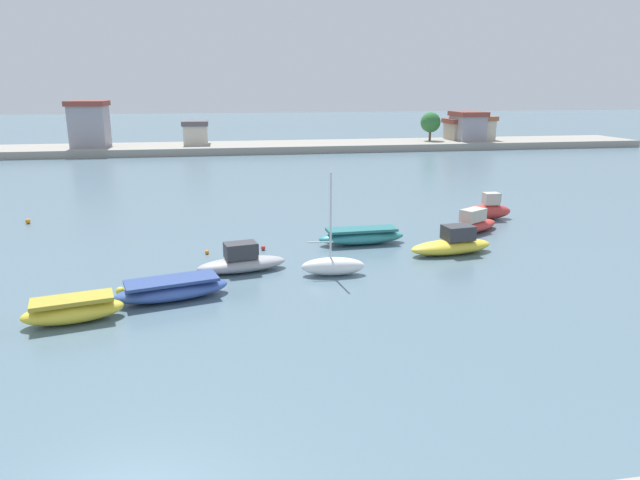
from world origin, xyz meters
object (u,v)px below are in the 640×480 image
(mooring_buoy_1, at_px, (28,221))
(moored_boat_2, at_px, (172,289))
(moored_boat_1, at_px, (73,310))
(moored_boat_4, at_px, (333,266))
(mooring_buoy_0, at_px, (263,248))
(moored_boat_7, at_px, (473,224))
(mooring_buoy_2, at_px, (120,291))
(moored_boat_5, at_px, (361,236))
(moored_boat_6, at_px, (453,244))
(moored_boat_8, at_px, (488,210))
(moored_boat_3, at_px, (242,262))
(mooring_buoy_4, at_px, (207,252))

(mooring_buoy_1, bearing_deg, moored_boat_2, -56.59)
(moored_boat_1, distance_m, moored_boat_4, 12.28)
(mooring_buoy_0, xyz_separation_m, mooring_buoy_1, (-15.75, 9.56, 0.04))
(moored_boat_7, height_order, mooring_buoy_0, moored_boat_7)
(moored_boat_2, bearing_deg, moored_boat_7, 11.84)
(mooring_buoy_1, xyz_separation_m, mooring_buoy_2, (8.67, -15.93, 0.03))
(moored_boat_5, height_order, moored_boat_6, moored_boat_6)
(moored_boat_1, height_order, mooring_buoy_0, moored_boat_1)
(moored_boat_4, bearing_deg, moored_boat_6, 24.00)
(mooring_buoy_0, bearing_deg, moored_boat_6, -13.79)
(moored_boat_2, height_order, moored_boat_4, moored_boat_4)
(moored_boat_2, relative_size, moored_boat_8, 1.51)
(moored_boat_6, relative_size, moored_boat_7, 1.11)
(moored_boat_4, bearing_deg, moored_boat_2, -160.09)
(moored_boat_4, bearing_deg, mooring_buoy_0, 126.58)
(moored_boat_5, distance_m, moored_boat_6, 5.50)
(moored_boat_7, distance_m, mooring_buoy_1, 30.74)
(moored_boat_4, xyz_separation_m, mooring_buoy_0, (-3.15, 5.18, -0.36))
(moored_boat_2, relative_size, moored_boat_5, 0.99)
(moored_boat_1, height_order, moored_boat_6, moored_boat_6)
(mooring_buoy_1, bearing_deg, moored_boat_8, -7.52)
(moored_boat_5, xyz_separation_m, moored_boat_6, (4.65, -2.94, 0.11))
(moored_boat_3, distance_m, moored_boat_4, 4.76)
(mooring_buoy_0, relative_size, mooring_buoy_1, 0.78)
(moored_boat_5, xyz_separation_m, mooring_buoy_2, (-13.11, -6.68, -0.26))
(moored_boat_2, relative_size, moored_boat_7, 1.14)
(moored_boat_3, relative_size, mooring_buoy_2, 11.76)
(mooring_buoy_0, bearing_deg, moored_boat_1, -132.74)
(moored_boat_5, height_order, moored_boat_7, moored_boat_7)
(moored_boat_2, height_order, mooring_buoy_2, moored_boat_2)
(moored_boat_1, xyz_separation_m, moored_boat_8, (25.16, 14.44, 0.18))
(moored_boat_7, height_order, mooring_buoy_2, moored_boat_7)
(mooring_buoy_4, bearing_deg, mooring_buoy_2, -122.11)
(moored_boat_1, height_order, moored_boat_8, moored_boat_8)
(moored_boat_6, distance_m, mooring_buoy_1, 29.10)
(mooring_buoy_2, bearing_deg, moored_boat_3, 24.37)
(mooring_buoy_4, bearing_deg, moored_boat_7, 7.12)
(moored_boat_3, xyz_separation_m, moored_boat_7, (15.42, 5.69, 0.00))
(moored_boat_3, bearing_deg, moored_boat_5, 17.97)
(moored_boat_1, relative_size, mooring_buoy_4, 17.30)
(moored_boat_5, xyz_separation_m, mooring_buoy_1, (-21.78, 9.25, -0.29))
(moored_boat_5, xyz_separation_m, mooring_buoy_0, (-6.03, -0.32, -0.33))
(moored_boat_7, distance_m, mooring_buoy_2, 22.65)
(moored_boat_2, relative_size, mooring_buoy_4, 22.19)
(mooring_buoy_1, bearing_deg, mooring_buoy_2, -61.43)
(moored_boat_1, distance_m, moored_boat_2, 4.26)
(moored_boat_3, distance_m, mooring_buoy_1, 19.60)
(moored_boat_3, bearing_deg, mooring_buoy_4, 106.61)
(mooring_buoy_2, bearing_deg, mooring_buoy_1, 118.57)
(moored_boat_4, xyz_separation_m, moored_boat_5, (2.88, 5.49, -0.03))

